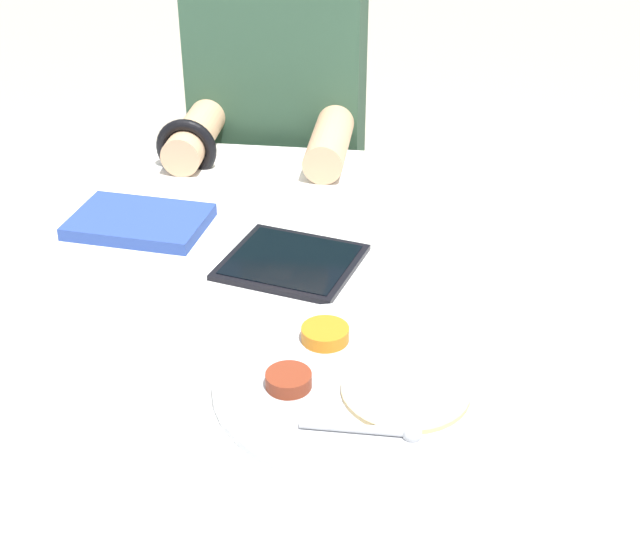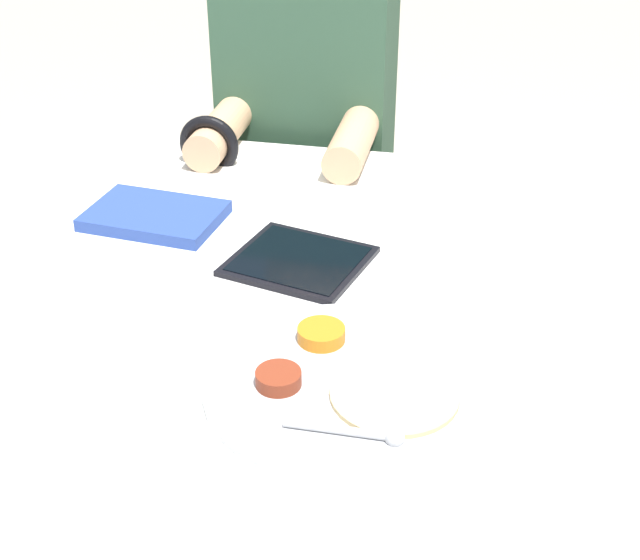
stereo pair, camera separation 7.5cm
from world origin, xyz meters
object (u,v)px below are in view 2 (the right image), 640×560
at_px(thali_tray, 347,383).
at_px(tablet_device, 299,261).
at_px(red_notebook, 155,217).
at_px(person_diner, 308,179).

bearing_deg(thali_tray, tablet_device, 113.80).
bearing_deg(red_notebook, person_diner, 74.20).
distance_m(thali_tray, tablet_device, 0.30).
bearing_deg(tablet_device, person_diner, 101.25).
distance_m(tablet_device, person_diner, 0.60).
relative_size(tablet_device, person_diner, 0.19).
distance_m(thali_tray, red_notebook, 0.52).
distance_m(red_notebook, person_diner, 0.53).
height_order(thali_tray, person_diner, person_diner).
height_order(tablet_device, person_diner, person_diner).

